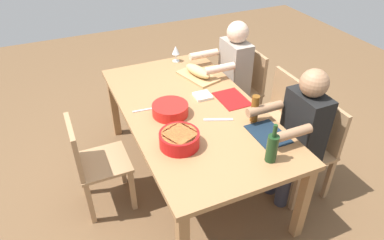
% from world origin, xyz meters
% --- Properties ---
extents(ground_plane, '(8.00, 8.00, 0.00)m').
position_xyz_m(ground_plane, '(0.00, 0.00, 0.00)').
color(ground_plane, brown).
extents(dining_table, '(1.97, 1.07, 0.74)m').
position_xyz_m(dining_table, '(0.00, 0.00, 0.67)').
color(dining_table, '#9E7044').
rests_on(dining_table, ground_plane).
extents(chair_far_left, '(0.40, 0.40, 0.85)m').
position_xyz_m(chair_far_left, '(-0.54, 0.86, 0.48)').
color(chair_far_left, '#A87F56').
rests_on(chair_far_left, ground_plane).
extents(diner_far_left, '(0.41, 0.53, 1.20)m').
position_xyz_m(diner_far_left, '(-0.54, 0.67, 0.70)').
color(diner_far_left, '#2D2D38').
rests_on(diner_far_left, ground_plane).
extents(chair_far_center, '(0.40, 0.40, 0.85)m').
position_xyz_m(chair_far_center, '(0.00, 0.86, 0.48)').
color(chair_far_center, '#A87F56').
rests_on(chair_far_center, ground_plane).
extents(chair_near_center, '(0.40, 0.40, 0.85)m').
position_xyz_m(chair_near_center, '(0.00, -0.86, 0.48)').
color(chair_near_center, '#A87F56').
rests_on(chair_near_center, ground_plane).
extents(chair_far_right, '(0.40, 0.40, 0.85)m').
position_xyz_m(chair_far_right, '(0.54, 0.86, 0.48)').
color(chair_far_right, '#A87F56').
rests_on(chair_far_right, ground_plane).
extents(diner_far_right, '(0.41, 0.53, 1.20)m').
position_xyz_m(diner_far_right, '(0.54, 0.67, 0.70)').
color(diner_far_right, '#2D2D38').
rests_on(diner_far_right, ground_plane).
extents(serving_bowl_pasta, '(0.29, 0.29, 0.09)m').
position_xyz_m(serving_bowl_pasta, '(0.00, -0.19, 0.79)').
color(serving_bowl_pasta, red).
rests_on(serving_bowl_pasta, dining_table).
extents(serving_bowl_fruit, '(0.29, 0.29, 0.11)m').
position_xyz_m(serving_bowl_fruit, '(0.40, -0.27, 0.80)').
color(serving_bowl_fruit, red).
rests_on(serving_bowl_fruit, dining_table).
extents(cutting_board, '(0.44, 0.32, 0.02)m').
position_xyz_m(cutting_board, '(-0.48, 0.27, 0.75)').
color(cutting_board, tan).
rests_on(cutting_board, dining_table).
extents(bread_loaf, '(0.34, 0.19, 0.09)m').
position_xyz_m(bread_loaf, '(-0.48, 0.27, 0.81)').
color(bread_loaf, tan).
rests_on(bread_loaf, cutting_board).
extents(wine_bottle, '(0.08, 0.08, 0.29)m').
position_xyz_m(wine_bottle, '(0.79, 0.23, 0.85)').
color(wine_bottle, '#193819').
rests_on(wine_bottle, dining_table).
extents(beer_bottle, '(0.06, 0.06, 0.22)m').
position_xyz_m(beer_bottle, '(0.34, 0.37, 0.85)').
color(beer_bottle, brown).
rests_on(beer_bottle, dining_table).
extents(wine_glass, '(0.08, 0.08, 0.17)m').
position_xyz_m(wine_glass, '(-0.89, 0.21, 0.86)').
color(wine_glass, silver).
rests_on(wine_glass, dining_table).
extents(placemat_far_center, '(0.32, 0.23, 0.01)m').
position_xyz_m(placemat_far_center, '(0.00, 0.37, 0.74)').
color(placemat_far_center, maroon).
rests_on(placemat_far_center, dining_table).
extents(fork_near_center, '(0.03, 0.17, 0.01)m').
position_xyz_m(fork_near_center, '(-0.14, -0.37, 0.74)').
color(fork_near_center, silver).
rests_on(fork_near_center, dining_table).
extents(placemat_far_right, '(0.32, 0.23, 0.01)m').
position_xyz_m(placemat_far_right, '(0.54, 0.37, 0.74)').
color(placemat_far_right, '#142333').
rests_on(placemat_far_right, dining_table).
extents(carving_knife, '(0.11, 0.22, 0.01)m').
position_xyz_m(carving_knife, '(0.23, 0.12, 0.74)').
color(carving_knife, silver).
rests_on(carving_knife, dining_table).
extents(napkin_stack, '(0.14, 0.14, 0.02)m').
position_xyz_m(napkin_stack, '(-0.13, 0.16, 0.75)').
color(napkin_stack, white).
rests_on(napkin_stack, dining_table).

